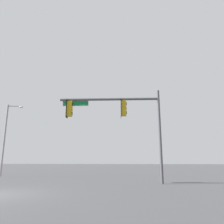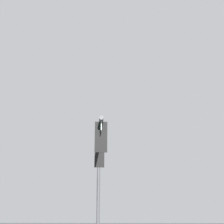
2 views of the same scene
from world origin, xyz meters
name	(u,v)px [view 1 (image 1 of 2)]	position (x,y,z in m)	size (l,w,h in m)	color
signal_pole_near	(116,113)	(-4.17, -6.58, 4.74)	(6.92, 1.81, 6.35)	#47474C
street_lamp	(7,134)	(8.91, -11.23, 4.29)	(1.70, 0.64, 7.47)	gray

